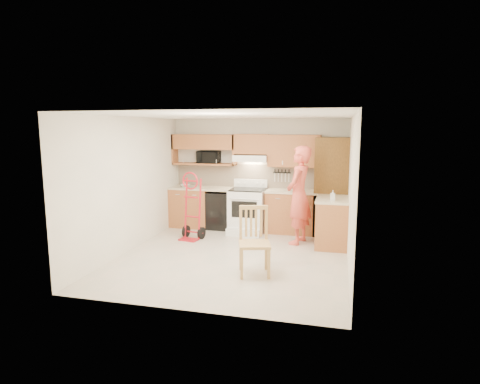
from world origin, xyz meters
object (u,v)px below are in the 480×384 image
at_px(range, 247,207).
at_px(hand_truck, 191,209).
at_px(dining_chair, 254,242).
at_px(person, 299,195).
at_px(microwave, 209,157).

height_order(range, hand_truck, hand_truck).
height_order(hand_truck, dining_chair, hand_truck).
height_order(range, person, person).
relative_size(hand_truck, dining_chair, 1.19).
height_order(microwave, dining_chair, microwave).
xyz_separation_m(microwave, range, (0.99, -0.34, -1.06)).
relative_size(microwave, hand_truck, 0.40).
bearing_deg(range, dining_chair, -74.50).
relative_size(person, dining_chair, 1.83).
distance_m(range, hand_truck, 1.32).
distance_m(range, person, 1.40).
bearing_deg(range, microwave, 161.22).
bearing_deg(person, microwave, -100.28).
bearing_deg(microwave, hand_truck, -91.42).
bearing_deg(microwave, range, -19.97).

